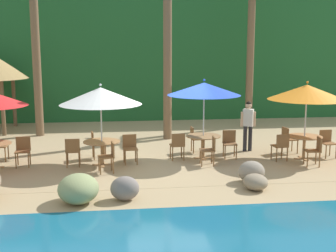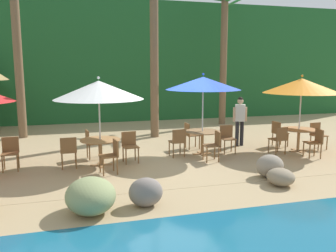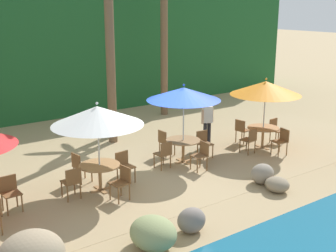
# 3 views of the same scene
# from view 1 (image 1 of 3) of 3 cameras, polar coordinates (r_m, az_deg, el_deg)

# --- Properties ---
(ground_plane) EXTENTS (120.00, 120.00, 0.00)m
(ground_plane) POSITION_cam_1_polar(r_m,az_deg,el_deg) (14.06, -0.14, -4.52)
(ground_plane) COLOR tan
(terrace_deck) EXTENTS (18.00, 5.20, 0.01)m
(terrace_deck) POSITION_cam_1_polar(r_m,az_deg,el_deg) (14.06, -0.14, -4.50)
(terrace_deck) COLOR tan
(terrace_deck) RESTS_ON ground
(foliage_backdrop) EXTENTS (28.00, 2.40, 6.00)m
(foliage_backdrop) POSITION_cam_1_polar(r_m,az_deg,el_deg) (22.57, -2.92, 8.70)
(foliage_backdrop) COLOR #1E5628
(foliage_backdrop) RESTS_ON ground
(rock_seawall) EXTENTS (16.74, 2.40, 0.95)m
(rock_seawall) POSITION_cam_1_polar(r_m,az_deg,el_deg) (10.98, -5.19, -6.66)
(rock_seawall) COLOR gray
(rock_seawall) RESTS_ON ground
(chair_red_seaward) EXTENTS (0.44, 0.44, 0.87)m
(chair_red_seaward) POSITION_cam_1_polar(r_m,az_deg,el_deg) (14.13, -17.76, -2.79)
(chair_red_seaward) COLOR brown
(chair_red_seaward) RESTS_ON ground
(umbrella_white) EXTENTS (2.42, 2.42, 2.45)m
(umbrella_white) POSITION_cam_1_polar(r_m,az_deg,el_deg) (13.42, -8.46, 3.76)
(umbrella_white) COLOR silver
(umbrella_white) RESTS_ON ground
(dining_table_white) EXTENTS (1.10, 1.10, 0.74)m
(dining_table_white) POSITION_cam_1_polar(r_m,az_deg,el_deg) (13.66, -8.30, -2.40)
(dining_table_white) COLOR #A37547
(dining_table_white) RESTS_ON ground
(chair_white_seaward) EXTENTS (0.45, 0.46, 0.87)m
(chair_white_seaward) POSITION_cam_1_polar(r_m,az_deg,el_deg) (13.84, -4.80, -2.60)
(chair_white_seaward) COLOR brown
(chair_white_seaward) RESTS_ON ground
(chair_white_inland) EXTENTS (0.48, 0.47, 0.87)m
(chair_white_inland) POSITION_cam_1_polar(r_m,az_deg,el_deg) (14.50, -9.03, -2.10)
(chair_white_inland) COLOR brown
(chair_white_inland) RESTS_ON ground
(chair_white_left) EXTENTS (0.43, 0.43, 0.87)m
(chair_white_left) POSITION_cam_1_polar(r_m,az_deg,el_deg) (13.63, -11.87, -2.98)
(chair_white_left) COLOR brown
(chair_white_left) RESTS_ON ground
(chair_white_right) EXTENTS (0.48, 0.48, 0.87)m
(chair_white_right) POSITION_cam_1_polar(r_m,az_deg,el_deg) (12.87, -7.43, -3.62)
(chair_white_right) COLOR brown
(chair_white_right) RESTS_ON ground
(umbrella_blue) EXTENTS (2.29, 2.29, 2.53)m
(umbrella_blue) POSITION_cam_1_polar(r_m,az_deg,el_deg) (14.14, 4.56, 4.67)
(umbrella_blue) COLOR silver
(umbrella_blue) RESTS_ON ground
(dining_table_blue) EXTENTS (1.10, 1.10, 0.74)m
(dining_table_blue) POSITION_cam_1_polar(r_m,az_deg,el_deg) (14.38, 4.47, -1.69)
(dining_table_blue) COLOR #A37547
(dining_table_blue) RESTS_ON ground
(chair_blue_seaward) EXTENTS (0.46, 0.46, 0.87)m
(chair_blue_seaward) POSITION_cam_1_polar(r_m,az_deg,el_deg) (14.61, 7.74, -1.98)
(chair_blue_seaward) COLOR brown
(chair_blue_seaward) RESTS_ON ground
(chair_blue_inland) EXTENTS (0.44, 0.43, 0.87)m
(chair_blue_inland) POSITION_cam_1_polar(r_m,az_deg,el_deg) (15.20, 3.43, -1.43)
(chair_blue_inland) COLOR brown
(chair_blue_inland) RESTS_ON ground
(chair_blue_left) EXTENTS (0.45, 0.45, 0.87)m
(chair_blue_left) POSITION_cam_1_polar(r_m,az_deg,el_deg) (14.12, 1.23, -2.31)
(chair_blue_left) COLOR brown
(chair_blue_left) RESTS_ON ground
(chair_blue_right) EXTENTS (0.45, 0.45, 0.87)m
(chair_blue_right) POSITION_cam_1_polar(r_m,az_deg,el_deg) (13.60, 5.31, -2.84)
(chair_blue_right) COLOR brown
(chair_blue_right) RESTS_ON ground
(umbrella_orange) EXTENTS (2.41, 2.41, 2.47)m
(umbrella_orange) POSITION_cam_1_polar(r_m,az_deg,el_deg) (14.68, 17.06, 4.08)
(umbrella_orange) COLOR silver
(umbrella_orange) RESTS_ON ground
(dining_table_orange) EXTENTS (1.10, 1.10, 0.74)m
(dining_table_orange) POSITION_cam_1_polar(r_m,az_deg,el_deg) (14.90, 16.76, -1.69)
(dining_table_orange) COLOR #A37547
(dining_table_orange) RESTS_ON ground
(chair_orange_seaward) EXTENTS (0.46, 0.46, 0.87)m
(chair_orange_seaward) POSITION_cam_1_polar(r_m,az_deg,el_deg) (15.42, 19.35, -1.83)
(chair_orange_seaward) COLOR brown
(chair_orange_seaward) RESTS_ON ground
(chair_orange_inland) EXTENTS (0.48, 0.47, 0.87)m
(chair_orange_inland) POSITION_cam_1_polar(r_m,az_deg,el_deg) (15.59, 14.83, -1.46)
(chair_orange_inland) COLOR brown
(chair_orange_inland) RESTS_ON ground
(chair_orange_left) EXTENTS (0.47, 0.47, 0.87)m
(chair_orange_left) POSITION_cam_1_polar(r_m,az_deg,el_deg) (14.43, 14.01, -2.34)
(chair_orange_left) COLOR brown
(chair_orange_left) RESTS_ON ground
(chair_orange_right) EXTENTS (0.48, 0.47, 0.87)m
(chair_orange_right) POSITION_cam_1_polar(r_m,az_deg,el_deg) (14.15, 18.03, -2.79)
(chair_orange_right) COLOR brown
(chair_orange_right) RESTS_ON ground
(palm_tree_nearest) EXTENTS (2.87, 2.92, 6.71)m
(palm_tree_nearest) POSITION_cam_1_polar(r_m,az_deg,el_deg) (18.52, -16.45, 12.67)
(palm_tree_nearest) COLOR brown
(palm_tree_nearest) RESTS_ON ground
(palm_tree_second) EXTENTS (3.22, 3.25, 7.04)m
(palm_tree_second) POSITION_cam_1_polar(r_m,az_deg,el_deg) (17.16, -0.07, 13.35)
(palm_tree_second) COLOR brown
(palm_tree_second) RESTS_ON ground
(palm_tree_third) EXTENTS (2.66, 2.80, 6.18)m
(palm_tree_third) POSITION_cam_1_polar(r_m,az_deg,el_deg) (20.21, 10.40, 11.16)
(palm_tree_third) COLOR brown
(palm_tree_third) RESTS_ON ground
(waiter_in_white) EXTENTS (0.52, 0.34, 1.70)m
(waiter_in_white) POSITION_cam_1_polar(r_m,az_deg,el_deg) (15.52, 10.03, 0.45)
(waiter_in_white) COLOR #232328
(waiter_in_white) RESTS_ON ground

